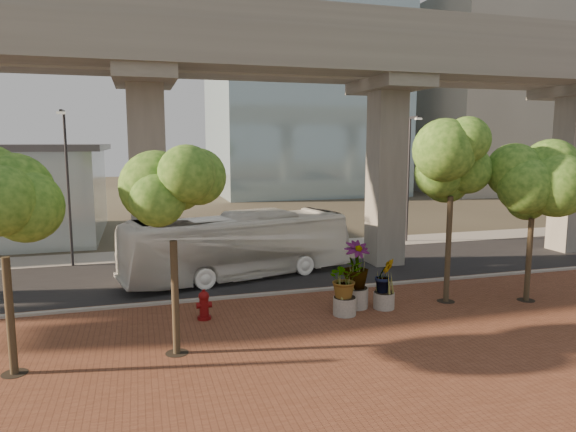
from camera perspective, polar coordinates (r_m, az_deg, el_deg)
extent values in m
plane|color=#3B362B|center=(24.04, -0.19, -7.32)|extent=(160.00, 160.00, 0.00)
cube|color=brown|center=(16.89, 7.59, -14.13)|extent=(70.00, 13.00, 0.06)
cube|color=black|center=(25.90, -1.42, -6.14)|extent=(90.00, 8.00, 0.04)
cube|color=#99958E|center=(22.18, 1.26, -8.44)|extent=(70.00, 0.25, 0.16)
cube|color=#99958E|center=(31.11, -4.03, -3.70)|extent=(90.00, 3.00, 0.06)
cube|color=gray|center=(23.90, -0.48, 18.00)|extent=(72.00, 2.40, 1.80)
cube|color=gray|center=(26.95, -2.42, 16.87)|extent=(72.00, 2.40, 1.80)
cube|color=gray|center=(23.15, 0.31, 21.86)|extent=(72.00, 0.12, 1.00)
cube|color=gray|center=(28.25, -3.00, 19.35)|extent=(72.00, 0.12, 1.00)
cube|color=#9A968A|center=(73.47, 21.47, 11.98)|extent=(18.00, 16.00, 24.00)
imported|color=white|center=(24.44, -5.45, -3.37)|extent=(11.39, 4.99, 3.09)
cylinder|color=#670B0C|center=(19.23, -9.28, -11.08)|extent=(0.50, 0.50, 0.11)
cylinder|color=#670B0C|center=(19.11, -9.31, -9.94)|extent=(0.33, 0.33, 0.80)
sphere|color=#670B0C|center=(18.99, -9.34, -8.79)|extent=(0.39, 0.39, 0.39)
cylinder|color=#670B0C|center=(18.93, -9.35, -8.27)|extent=(0.11, 0.11, 0.14)
cylinder|color=#670B0C|center=(19.08, -9.31, -9.74)|extent=(0.55, 0.22, 0.22)
cylinder|color=#A8A598|center=(19.47, 6.31, -9.92)|extent=(0.86, 0.86, 0.67)
imported|color=#224E14|center=(19.17, 6.35, -6.93)|extent=(1.91, 1.91, 1.43)
cylinder|color=#A19A91|center=(20.35, 7.48, -8.97)|extent=(0.99, 0.99, 0.77)
imported|color=#224E14|center=(20.01, 7.55, -5.42)|extent=(2.43, 2.43, 1.82)
cylinder|color=gray|center=(20.41, 10.61, -9.20)|extent=(0.81, 0.81, 0.63)
imported|color=#224E14|center=(20.14, 10.68, -6.49)|extent=(1.81, 1.81, 1.36)
cylinder|color=#4D3F2C|center=(16.17, -28.50, -9.77)|extent=(0.22, 0.22, 3.31)
cylinder|color=black|center=(16.73, -28.10, -15.17)|extent=(0.70, 0.70, 0.01)
cylinder|color=#4D3F2C|center=(15.94, -12.42, -8.87)|extent=(0.22, 0.22, 3.49)
cylinder|color=black|center=(16.52, -12.23, -14.65)|extent=(0.70, 0.70, 0.01)
cylinder|color=#4D3F2C|center=(21.43, 17.37, -3.58)|extent=(0.22, 0.22, 4.27)
cylinder|color=black|center=(21.95, 17.13, -9.04)|extent=(0.70, 0.70, 0.01)
cylinder|color=#4D3F2C|center=(22.85, 25.18, -4.43)|extent=(0.22, 0.22, 3.37)
cylinder|color=black|center=(23.25, 24.93, -8.48)|extent=(0.70, 0.70, 0.01)
cylinder|color=#2A2A2E|center=(28.61, -23.22, 2.64)|extent=(0.14, 0.14, 7.90)
cube|color=#2A2A2E|center=(28.05, -23.80, 10.59)|extent=(0.15, 0.99, 0.15)
cube|color=silver|center=(27.56, -23.92, 10.44)|extent=(0.39, 0.20, 0.12)
cylinder|color=#2D2C31|center=(33.85, 13.22, 3.86)|extent=(0.14, 0.14, 7.92)
cube|color=#2D2C31|center=(33.37, 13.87, 10.59)|extent=(0.15, 0.99, 0.15)
cube|color=silver|center=(32.94, 14.30, 10.43)|extent=(0.40, 0.20, 0.12)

